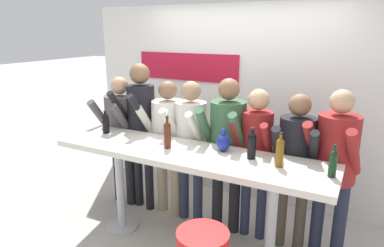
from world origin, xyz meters
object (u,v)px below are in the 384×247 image
Objects in this scene: person_rightmost at (335,158)px; wine_bottle_1 at (106,123)px; person_center_left at (168,135)px; wine_bottle_4 at (280,151)px; decorative_vase at (223,142)px; person_far_left at (121,128)px; person_right at (256,148)px; wine_bottle_0 at (333,162)px; person_far_right at (295,156)px; wine_bottle_3 at (167,134)px; person_center at (191,137)px; wine_bottle_2 at (252,144)px; person_left at (141,120)px; tasting_table at (187,165)px; person_center_right at (227,140)px.

person_rightmost is 2.40m from wine_bottle_1.
wine_bottle_4 is (1.41, -0.51, 0.20)m from person_center_left.
person_rightmost is 1.04m from decorative_vase.
person_far_left is at bearing -167.73° from person_rightmost.
person_right is 6.09× the size of wine_bottle_0.
person_right is (1.72, 0.02, 0.01)m from person_far_left.
person_far_right is 0.65m from wine_bottle_0.
wine_bottle_1 is 0.88m from wine_bottle_3.
person_center is 1.60m from wine_bottle_0.
wine_bottle_0 is 0.69m from wine_bottle_2.
wine_bottle_1 is 0.86× the size of wine_bottle_4.
person_left reaches higher than person_far_left.
person_far_right is 0.52m from wine_bottle_4.
wine_bottle_1 reaches higher than decorative_vase.
wine_bottle_3 reaches higher than tasting_table.
person_right is 0.46m from wine_bottle_2.
wine_bottle_4 is 1.37× the size of decorative_vase.
wine_bottle_1 is 0.81× the size of wine_bottle_3.
wine_bottle_4 is at bearing -15.55° from wine_bottle_2.
person_center_right is 1.05× the size of person_right.
person_center is 5.14× the size of wine_bottle_3.
person_rightmost is (0.75, 0.03, 0.02)m from person_right.
person_center is 0.75m from person_right.
wine_bottle_4 is at bearing 1.63° from wine_bottle_3.
person_right reaches higher than tasting_table.
person_center_left is 1.06m from person_right.
tasting_table is 0.57m from person_center.
person_far_left is 6.28× the size of wine_bottle_1.
person_center_left is 6.11× the size of wine_bottle_0.
person_far_right is at bearing -1.09° from person_right.
wine_bottle_4 is (-0.05, -0.48, 0.20)m from person_far_right.
person_right is 0.40m from person_far_right.
person_center_right is 1.02× the size of person_rightmost.
person_left is at bearing 167.52° from wine_bottle_0.
person_center_left is 1.46m from person_far_right.
wine_bottle_0 is at bearing -4.60° from person_far_left.
person_left reaches higher than person_rightmost.
decorative_vase is at bearing -6.35° from person_far_left.
person_center_left is 1.51m from wine_bottle_4.
person_far_right reaches higher than wine_bottle_4.
decorative_vase is (1.39, 0.06, -0.03)m from wine_bottle_1.
wine_bottle_1 is (-2.35, -0.45, 0.15)m from person_rightmost.
tasting_table is 1.31m from person_far_left.
person_center_left is 5.40× the size of wine_bottle_4.
wine_bottle_4 is (1.08, 0.03, -0.01)m from wine_bottle_3.
person_far_right is (1.81, 0.01, -0.14)m from person_left.
wine_bottle_4 is at bearing -34.01° from person_center_right.
person_right is at bearing -166.42° from person_rightmost.
person_center is 1.03× the size of person_far_right.
person_left reaches higher than person_center_right.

